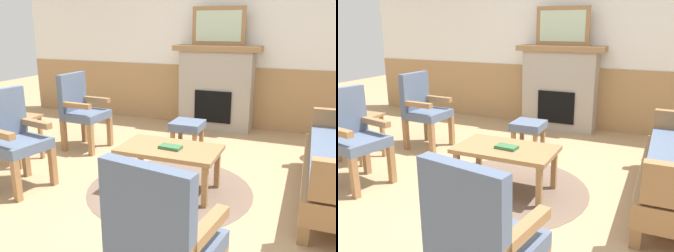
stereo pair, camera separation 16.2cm
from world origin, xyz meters
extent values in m
plane|color=tan|center=(0.00, 0.00, 0.00)|extent=(14.00, 14.00, 0.00)
cube|color=white|center=(0.00, 2.60, 1.35)|extent=(7.20, 0.12, 2.70)
cube|color=#A87F51|center=(0.00, 2.53, 0.47)|extent=(7.20, 0.02, 0.95)
cube|color=#A39989|center=(0.00, 2.35, 0.60)|extent=(1.10, 0.36, 1.20)
cube|color=black|center=(0.00, 2.16, 0.38)|extent=(0.56, 0.02, 0.48)
cube|color=olive|center=(0.00, 2.35, 1.24)|extent=(1.30, 0.44, 0.08)
cube|color=olive|center=(0.00, 2.35, 1.56)|extent=(0.80, 0.03, 0.56)
cube|color=#B2C6A8|center=(0.00, 2.33, 1.56)|extent=(0.68, 0.01, 0.44)
cube|color=olive|center=(1.40, 1.22, 0.08)|extent=(0.08, 0.08, 0.16)
cube|color=olive|center=(1.40, -0.46, 0.08)|extent=(0.08, 0.08, 0.16)
cube|color=olive|center=(-0.27, -0.20, 0.20)|extent=(0.05, 0.05, 0.40)
cube|color=olive|center=(0.57, -0.20, 0.20)|extent=(0.05, 0.05, 0.40)
cube|color=olive|center=(-0.27, 0.24, 0.20)|extent=(0.05, 0.05, 0.40)
cube|color=olive|center=(0.57, 0.24, 0.20)|extent=(0.05, 0.05, 0.40)
cube|color=olive|center=(0.15, 0.02, 0.42)|extent=(0.96, 0.56, 0.04)
cylinder|color=brown|center=(0.15, 0.02, 0.00)|extent=(1.63, 1.63, 0.01)
cube|color=#33663D|center=(0.17, -0.01, 0.46)|extent=(0.22, 0.14, 0.03)
cube|color=olive|center=(-0.25, 1.13, 0.13)|extent=(0.05, 0.05, 0.26)
cube|color=olive|center=(0.05, 1.13, 0.13)|extent=(0.05, 0.05, 0.26)
cube|color=olive|center=(-0.25, 1.43, 0.13)|extent=(0.05, 0.05, 0.26)
cube|color=olive|center=(0.05, 1.43, 0.13)|extent=(0.05, 0.05, 0.26)
cube|color=slate|center=(-0.10, 1.28, 0.31)|extent=(0.40, 0.40, 0.10)
cube|color=olive|center=(-1.09, 0.97, 0.20)|extent=(0.06, 0.06, 0.40)
cube|color=olive|center=(-1.11, 0.55, 0.20)|extent=(0.06, 0.06, 0.40)
cube|color=olive|center=(-1.51, 0.99, 0.20)|extent=(0.06, 0.06, 0.40)
cube|color=olive|center=(-1.53, 0.57, 0.20)|extent=(0.06, 0.06, 0.40)
cube|color=slate|center=(-1.31, 0.77, 0.45)|extent=(0.50, 0.50, 0.10)
cube|color=slate|center=(-1.51, 0.78, 0.74)|extent=(0.10, 0.48, 0.48)
cube|color=olive|center=(-1.30, 0.98, 0.62)|extent=(0.44, 0.09, 0.06)
cube|color=olive|center=(-1.32, 0.57, 0.62)|extent=(0.44, 0.09, 0.06)
cube|color=olive|center=(-0.98, -0.32, 0.20)|extent=(0.07, 0.07, 0.40)
cube|color=olive|center=(-1.05, -0.73, 0.20)|extent=(0.07, 0.07, 0.40)
cube|color=olive|center=(-1.40, -0.24, 0.20)|extent=(0.07, 0.07, 0.40)
cube|color=slate|center=(-1.22, -0.49, 0.45)|extent=(0.55, 0.55, 0.10)
cube|color=slate|center=(-1.42, -0.45, 0.74)|extent=(0.16, 0.49, 0.48)
cube|color=olive|center=(-1.19, -0.29, 0.62)|extent=(0.45, 0.14, 0.06)
cube|color=slate|center=(0.74, -1.49, 0.45)|extent=(0.55, 0.55, 0.10)
cube|color=slate|center=(0.71, -1.69, 0.74)|extent=(0.49, 0.15, 0.48)
cube|color=olive|center=(0.54, -1.46, 0.62)|extent=(0.14, 0.45, 0.06)
cube|color=olive|center=(0.95, -1.52, 0.62)|extent=(0.14, 0.45, 0.06)
cube|color=olive|center=(-1.97, 0.24, 0.26)|extent=(0.04, 0.04, 0.52)
cube|color=olive|center=(-1.61, 0.24, 0.26)|extent=(0.04, 0.04, 0.52)
cube|color=olive|center=(-1.61, -0.12, 0.26)|extent=(0.04, 0.04, 0.52)
cube|color=olive|center=(-1.79, 0.06, 0.54)|extent=(0.44, 0.44, 0.03)
camera|label=1|loc=(1.34, -3.00, 1.56)|focal=38.27mm
camera|label=2|loc=(1.49, -2.93, 1.56)|focal=38.27mm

